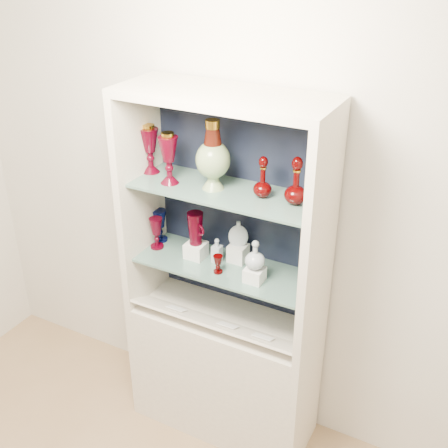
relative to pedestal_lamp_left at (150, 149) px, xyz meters
The scene contains 30 objects.
wall_back 0.51m from the pedestal_lamp_left, 21.72° to the left, with size 3.50×0.02×2.80m, color beige.
cabinet_base 1.30m from the pedestal_lamp_left, ahead, with size 1.00×0.40×0.75m, color beige.
cabinet_back_panel 0.54m from the pedestal_lamp_left, 18.27° to the left, with size 0.98×0.02×1.15m, color black.
cabinet_side_left 0.28m from the pedestal_lamp_left, 131.82° to the right, with size 0.04×0.40×1.15m, color beige.
cabinet_side_right 0.96m from the pedestal_lamp_left, ahead, with size 0.04×0.40×1.15m, color beige.
cabinet_top_cap 0.55m from the pedestal_lamp_left, ahead, with size 1.00×0.40×0.04m, color beige.
shelf_lower 0.70m from the pedestal_lamp_left, ahead, with size 0.92×0.34×0.01m, color slate.
shelf_upper 0.46m from the pedestal_lamp_left, ahead, with size 0.92×0.34×0.01m, color slate.
label_ledge 0.94m from the pedestal_lamp_left, 19.37° to the right, with size 0.92×0.18×0.01m, color beige.
label_card_0 0.97m from the pedestal_lamp_left, 16.57° to the right, with size 0.10×0.07×0.00m, color white.
label_card_1 1.08m from the pedestal_lamp_left, 12.21° to the right, with size 0.10×0.07×0.00m, color white.
label_card_2 0.84m from the pedestal_lamp_left, 35.50° to the right, with size 0.10×0.07×0.00m, color white.
pedestal_lamp_left is the anchor object (origin of this frame).
pedestal_lamp_right 0.17m from the pedestal_lamp_left, 24.53° to the right, with size 0.10×0.10×0.25m, color #4E0012, non-canonical shape.
enamel_urn 0.38m from the pedestal_lamp_left, ahead, with size 0.16×0.16×0.33m, color #0E4824, non-canonical shape.
ruby_decanter_a 0.62m from the pedestal_lamp_left, ahead, with size 0.09×0.09×0.22m, color #3E0000, non-canonical shape.
ruby_decanter_b 0.78m from the pedestal_lamp_left, ahead, with size 0.10×0.10×0.24m, color #3E0000, non-canonical shape.
lidded_bowl 0.88m from the pedestal_lamp_left, ahead, with size 0.07×0.07×0.08m, color #3E0000, non-canonical shape.
cobalt_goblet 0.46m from the pedestal_lamp_left, 90.00° to the left, with size 0.08×0.08×0.18m, color #090E3A, non-canonical shape.
ruby_goblet_tall 0.46m from the pedestal_lamp_left, 46.65° to the right, with size 0.07×0.07×0.17m, color #4E0012, non-canonical shape.
ruby_goblet_small 0.67m from the pedestal_lamp_left, 12.40° to the right, with size 0.05×0.05×0.10m, color #3E0000, non-canonical shape.
riser_ruby_pitcher 0.57m from the pedestal_lamp_left, ahead, with size 0.10×0.10×0.08m, color silver.
ruby_pitcher 0.46m from the pedestal_lamp_left, ahead, with size 0.13×0.08×0.17m, color #4E0012, non-canonical shape.
clear_square_bottle 0.61m from the pedestal_lamp_left, ahead, with size 0.05×0.05×0.13m, color #97A4AD, non-canonical shape.
riser_flat_flask 0.69m from the pedestal_lamp_left, ahead, with size 0.09×0.09×0.09m, color silver.
flat_flask 0.61m from the pedestal_lamp_left, ahead, with size 0.10×0.04×0.14m, color silver, non-canonical shape.
riser_clear_round_decanter 0.81m from the pedestal_lamp_left, ahead, with size 0.09×0.09×0.07m, color silver.
clear_round_decanter 0.75m from the pedestal_lamp_left, ahead, with size 0.10×0.10×0.15m, color #97A4AD, non-canonical shape.
riser_cameo_medallion 1.01m from the pedestal_lamp_left, ahead, with size 0.08×0.08×0.10m, color silver.
cameo_medallion 0.96m from the pedestal_lamp_left, ahead, with size 0.11×0.04×0.13m, color black, non-canonical shape.
Camera 1 is at (1.11, -0.59, 2.56)m, focal length 45.00 mm.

